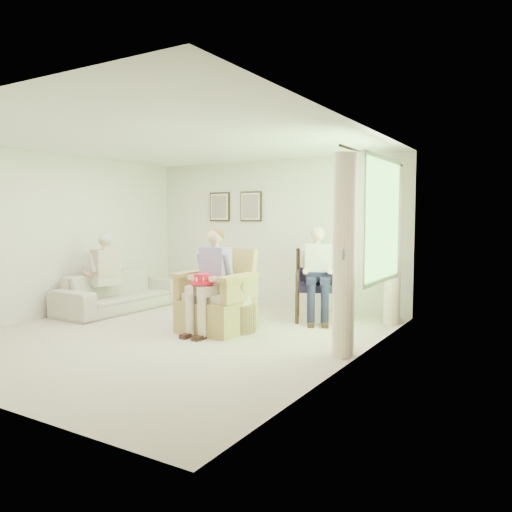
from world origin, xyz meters
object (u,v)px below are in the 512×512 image
object	(u,v)px
person_sofa	(102,269)
wicker_armchair	(218,305)
hatbox	(238,311)
sofa	(119,292)
red_hat	(202,280)
person_dark	(316,266)
wood_armchair	(320,282)
person_wicker	(211,273)

from	to	relation	value
person_sofa	wicker_armchair	bearing A→B (deg)	100.12
person_sofa	hatbox	distance (m)	2.64
sofa	red_hat	distance (m)	2.47
person_dark	red_hat	world-z (taller)	person_dark
sofa	hatbox	world-z (taller)	hatbox
wicker_armchair	wood_armchair	distance (m)	1.74
person_wicker	red_hat	size ratio (longest dim) A/B	4.60
sofa	wood_armchair	bearing A→B (deg)	-71.12
person_sofa	hatbox	xyz separation A→B (m)	(2.60, 0.07, -0.46)
person_wicker	hatbox	distance (m)	0.66
person_wicker	person_dark	world-z (taller)	person_dark
wood_armchair	sofa	size ratio (longest dim) A/B	0.48
person_sofa	hatbox	size ratio (longest dim) A/B	1.77
person_dark	hatbox	xyz separation A→B (m)	(-0.63, -1.20, -0.56)
red_hat	hatbox	world-z (taller)	red_hat
wicker_armchair	hatbox	size ratio (longest dim) A/B	1.57
wicker_armchair	person_dark	xyz separation A→B (m)	(0.90, 1.30, 0.48)
sofa	hatbox	xyz separation A→B (m)	(2.60, -0.27, -0.04)
wicker_armchair	sofa	distance (m)	2.36
wood_armchair	sofa	xyz separation A→B (m)	(-3.23, -1.10, -0.26)
person_dark	sofa	bearing A→B (deg)	170.77
red_hat	hatbox	size ratio (longest dim) A/B	0.42
wood_armchair	person_sofa	size ratio (longest dim) A/B	0.82
red_hat	wicker_armchair	bearing A→B (deg)	89.56
person_wicker	person_sofa	size ratio (longest dim) A/B	1.09
sofa	person_wicker	size ratio (longest dim) A/B	1.57
wicker_armchair	person_dark	size ratio (longest dim) A/B	0.81
wood_armchair	hatbox	world-z (taller)	wood_armchair
wicker_armchair	red_hat	world-z (taller)	wicker_armchair
wood_armchair	red_hat	xyz separation A→B (m)	(-0.90, -1.83, 0.17)
wood_armchair	person_sofa	xyz separation A→B (m)	(-3.23, -1.45, 0.16)
person_wicker	person_sofa	world-z (taller)	person_wicker
wood_armchair	person_dark	xyz separation A→B (m)	(0.00, -0.17, 0.26)
wicker_armchair	person_sofa	bearing A→B (deg)	180.00
person_wicker	person_dark	distance (m)	1.71
wicker_armchair	red_hat	distance (m)	0.52
hatbox	wicker_armchair	bearing A→B (deg)	-160.19
sofa	wicker_armchair	bearing A→B (deg)	-99.08
wicker_armchair	person_sofa	world-z (taller)	person_sofa
wood_armchair	person_dark	distance (m)	0.31
wood_armchair	person_wicker	distance (m)	1.87
wicker_armchair	hatbox	bearing A→B (deg)	20.41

